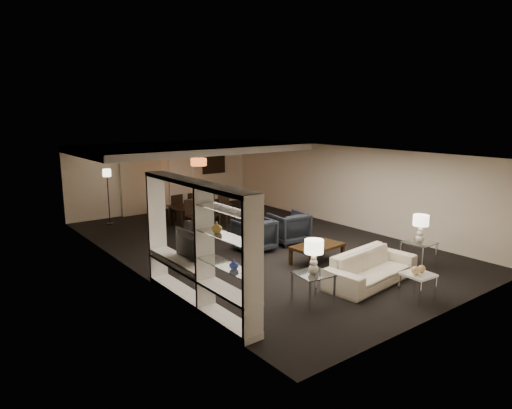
{
  "coord_description": "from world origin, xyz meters",
  "views": [
    {
      "loc": [
        -7.25,
        -9.51,
        3.54
      ],
      "look_at": [
        0.0,
        0.0,
        1.1
      ],
      "focal_mm": 32.0,
      "sensor_mm": 36.0,
      "label": 1
    }
  ],
  "objects_px": {
    "marble_table": "(417,286)",
    "vase_blue": "(234,264)",
    "floor_speaker": "(189,246)",
    "chair_fr": "(206,204)",
    "table_lamp_left": "(314,257)",
    "vase_amber": "(217,227)",
    "television": "(184,246)",
    "coffee_table": "(317,254)",
    "floor_lamp": "(108,197)",
    "dining_table": "(200,215)",
    "chair_fm": "(190,207)",
    "chair_fl": "(174,209)",
    "pendant_light": "(199,162)",
    "sofa": "(371,268)",
    "chair_nm": "(211,213)",
    "armchair_left": "(254,235)",
    "side_table_right": "(418,254)",
    "side_table_left": "(313,288)",
    "armchair_right": "(289,228)",
    "chair_nr": "(227,211)",
    "chair_nl": "(194,216)",
    "table_lamp_right": "(420,229)"
  },
  "relations": [
    {
      "from": "vase_amber",
      "to": "chair_nl",
      "type": "height_order",
      "value": "vase_amber"
    },
    {
      "from": "pendant_light",
      "to": "chair_nr",
      "type": "height_order",
      "value": "pendant_light"
    },
    {
      "from": "side_table_left",
      "to": "floor_speaker",
      "type": "distance_m",
      "value": 3.12
    },
    {
      "from": "armchair_left",
      "to": "chair_nm",
      "type": "bearing_deg",
      "value": -96.01
    },
    {
      "from": "chair_fm",
      "to": "table_lamp_left",
      "type": "bearing_deg",
      "value": 73.4
    },
    {
      "from": "dining_table",
      "to": "table_lamp_left",
      "type": "bearing_deg",
      "value": -100.08
    },
    {
      "from": "marble_table",
      "to": "side_table_left",
      "type": "bearing_deg",
      "value": 147.09
    },
    {
      "from": "pendant_light",
      "to": "sofa",
      "type": "height_order",
      "value": "pendant_light"
    },
    {
      "from": "pendant_light",
      "to": "sofa",
      "type": "bearing_deg",
      "value": -90.87
    },
    {
      "from": "pendant_light",
      "to": "vase_blue",
      "type": "distance_m",
      "value": 8.14
    },
    {
      "from": "side_table_left",
      "to": "table_lamp_left",
      "type": "relative_size",
      "value": 0.97
    },
    {
      "from": "marble_table",
      "to": "chair_fl",
      "type": "xyz_separation_m",
      "value": [
        -0.87,
        8.31,
        0.22
      ]
    },
    {
      "from": "dining_table",
      "to": "pendant_light",
      "type": "bearing_deg",
      "value": 63.27
    },
    {
      "from": "marble_table",
      "to": "vase_blue",
      "type": "xyz_separation_m",
      "value": [
        -3.5,
        1.09,
        0.88
      ]
    },
    {
      "from": "pendant_light",
      "to": "chair_nm",
      "type": "xyz_separation_m",
      "value": [
        -0.38,
        -1.34,
        -1.44
      ]
    },
    {
      "from": "coffee_table",
      "to": "chair_nm",
      "type": "relative_size",
      "value": 1.3
    },
    {
      "from": "vase_blue",
      "to": "floor_lamp",
      "type": "bearing_deg",
      "value": 83.48
    },
    {
      "from": "vase_blue",
      "to": "vase_amber",
      "type": "bearing_deg",
      "value": 90.0
    },
    {
      "from": "side_table_left",
      "to": "chair_fr",
      "type": "distance_m",
      "value": 7.49
    },
    {
      "from": "armchair_right",
      "to": "vase_amber",
      "type": "bearing_deg",
      "value": 41.1
    },
    {
      "from": "pendant_light",
      "to": "armchair_left",
      "type": "xyz_separation_m",
      "value": [
        -0.71,
        -3.94,
        -1.5
      ]
    },
    {
      "from": "coffee_table",
      "to": "table_lamp_left",
      "type": "xyz_separation_m",
      "value": [
        -1.7,
        -1.6,
        0.68
      ]
    },
    {
      "from": "sofa",
      "to": "television",
      "type": "xyz_separation_m",
      "value": [
        -3.47,
        1.69,
        0.7
      ]
    },
    {
      "from": "marble_table",
      "to": "floor_speaker",
      "type": "xyz_separation_m",
      "value": [
        -2.7,
        4.05,
        0.32
      ]
    },
    {
      "from": "sofa",
      "to": "chair_fr",
      "type": "bearing_deg",
      "value": 81.0
    },
    {
      "from": "chair_fl",
      "to": "floor_lamp",
      "type": "bearing_deg",
      "value": -44.28
    },
    {
      "from": "pendant_light",
      "to": "chair_fl",
      "type": "relative_size",
      "value": 0.54
    },
    {
      "from": "table_lamp_left",
      "to": "chair_fl",
      "type": "height_order",
      "value": "table_lamp_left"
    },
    {
      "from": "television",
      "to": "chair_fm",
      "type": "distance_m",
      "value": 6.4
    },
    {
      "from": "pendant_light",
      "to": "chair_fr",
      "type": "xyz_separation_m",
      "value": [
        0.22,
        -0.04,
        -1.44
      ]
    },
    {
      "from": "floor_speaker",
      "to": "vase_amber",
      "type": "bearing_deg",
      "value": -126.09
    },
    {
      "from": "table_lamp_left",
      "to": "vase_blue",
      "type": "relative_size",
      "value": 4.03
    },
    {
      "from": "coffee_table",
      "to": "chair_fm",
      "type": "xyz_separation_m",
      "value": [
        -0.27,
        5.61,
        0.26
      ]
    },
    {
      "from": "armchair_right",
      "to": "marble_table",
      "type": "distance_m",
      "value": 4.44
    },
    {
      "from": "television",
      "to": "chair_fl",
      "type": "height_order",
      "value": "television"
    },
    {
      "from": "floor_lamp",
      "to": "vase_amber",
      "type": "bearing_deg",
      "value": -96.92
    },
    {
      "from": "armchair_right",
      "to": "chair_nl",
      "type": "relative_size",
      "value": 0.97
    },
    {
      "from": "armchair_left",
      "to": "vase_amber",
      "type": "distance_m",
      "value": 4.23
    },
    {
      "from": "television",
      "to": "coffee_table",
      "type": "bearing_deg",
      "value": -91.5
    },
    {
      "from": "chair_nr",
      "to": "table_lamp_right",
      "type": "bearing_deg",
      "value": -79.22
    },
    {
      "from": "sofa",
      "to": "chair_fm",
      "type": "height_order",
      "value": "chair_fm"
    },
    {
      "from": "television",
      "to": "dining_table",
      "type": "xyz_separation_m",
      "value": [
        3.2,
        4.86,
        -0.71
      ]
    },
    {
      "from": "armchair_left",
      "to": "chair_nr",
      "type": "xyz_separation_m",
      "value": [
        0.93,
        2.61,
        0.06
      ]
    },
    {
      "from": "marble_table",
      "to": "vase_blue",
      "type": "bearing_deg",
      "value": 162.75
    },
    {
      "from": "floor_speaker",
      "to": "chair_fm",
      "type": "bearing_deg",
      "value": 42.35
    },
    {
      "from": "side_table_right",
      "to": "floor_speaker",
      "type": "distance_m",
      "value": 5.3
    },
    {
      "from": "table_lamp_left",
      "to": "chair_fm",
      "type": "xyz_separation_m",
      "value": [
        1.43,
        7.21,
        -0.43
      ]
    },
    {
      "from": "floor_speaker",
      "to": "chair_fr",
      "type": "height_order",
      "value": "floor_speaker"
    },
    {
      "from": "dining_table",
      "to": "floor_lamp",
      "type": "bearing_deg",
      "value": 142.6
    },
    {
      "from": "pendant_light",
      "to": "table_lamp_left",
      "type": "xyz_separation_m",
      "value": [
        -1.81,
        -7.24,
        -1.01
      ]
    }
  ]
}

